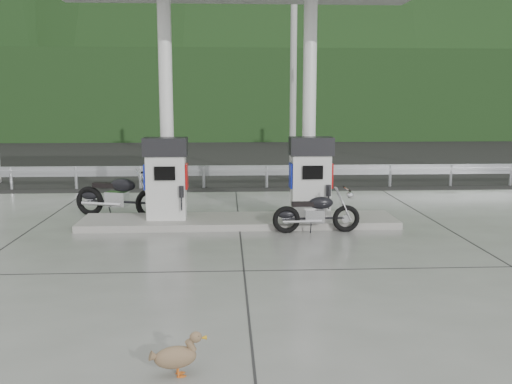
{
  "coord_description": "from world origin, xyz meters",
  "views": [
    {
      "loc": [
        -0.27,
        -9.98,
        2.81
      ],
      "look_at": [
        0.3,
        1.0,
        1.0
      ],
      "focal_mm": 40.0,
      "sensor_mm": 36.0,
      "label": 1
    }
  ],
  "objects_px": {
    "motorcycle_right": "(316,213)",
    "duck": "(175,358)",
    "gas_pump_left": "(166,179)",
    "gas_pump_right": "(311,178)",
    "motorcycle_left": "(119,196)"
  },
  "relations": [
    {
      "from": "motorcycle_right",
      "to": "duck",
      "type": "relative_size",
      "value": 3.26
    },
    {
      "from": "gas_pump_left",
      "to": "duck",
      "type": "distance_m",
      "value": 7.12
    },
    {
      "from": "gas_pump_right",
      "to": "duck",
      "type": "xyz_separation_m",
      "value": [
        -2.4,
        -7.02,
        -0.86
      ]
    },
    {
      "from": "motorcycle_right",
      "to": "duck",
      "type": "xyz_separation_m",
      "value": [
        -2.41,
        -6.18,
        -0.22
      ]
    },
    {
      "from": "motorcycle_left",
      "to": "duck",
      "type": "distance_m",
      "value": 8.23
    },
    {
      "from": "motorcycle_left",
      "to": "motorcycle_right",
      "type": "height_order",
      "value": "motorcycle_left"
    },
    {
      "from": "motorcycle_left",
      "to": "gas_pump_right",
      "type": "bearing_deg",
      "value": 6.24
    },
    {
      "from": "gas_pump_left",
      "to": "duck",
      "type": "height_order",
      "value": "gas_pump_left"
    },
    {
      "from": "motorcycle_left",
      "to": "duck",
      "type": "relative_size",
      "value": 4.03
    },
    {
      "from": "gas_pump_right",
      "to": "motorcycle_left",
      "type": "height_order",
      "value": "gas_pump_right"
    },
    {
      "from": "gas_pump_right",
      "to": "motorcycle_right",
      "type": "distance_m",
      "value": 1.06
    },
    {
      "from": "gas_pump_right",
      "to": "duck",
      "type": "relative_size",
      "value": 3.4
    },
    {
      "from": "gas_pump_left",
      "to": "duck",
      "type": "bearing_deg",
      "value": -83.54
    },
    {
      "from": "motorcycle_left",
      "to": "motorcycle_right",
      "type": "bearing_deg",
      "value": -3.66
    },
    {
      "from": "motorcycle_left",
      "to": "duck",
      "type": "height_order",
      "value": "motorcycle_left"
    }
  ]
}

